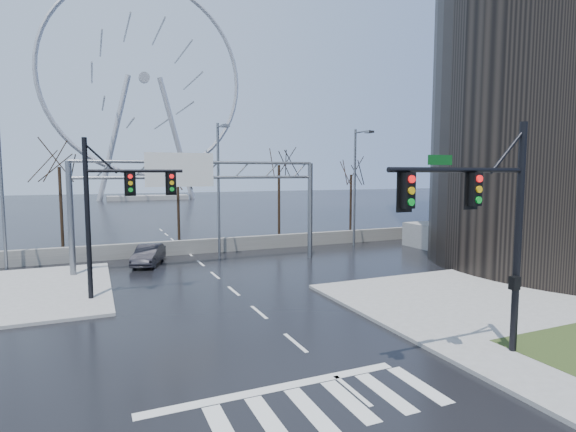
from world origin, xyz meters
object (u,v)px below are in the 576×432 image
signal_mast_far (112,203)px  car (149,255)px  signal_mast_near (491,217)px  sign_gantry (197,190)px  ferris_wheel (144,86)px

signal_mast_far → car: bearing=72.8°
signal_mast_near → sign_gantry: bearing=106.2°
ferris_wheel → car: bearing=-96.1°
signal_mast_near → car: signal_mast_near is taller
signal_mast_near → ferris_wheel: 101.29m
sign_gantry → car: sign_gantry is taller
ferris_wheel → sign_gantry: bearing=-93.8°
sign_gantry → ferris_wheel: ferris_wheel is taller
signal_mast_near → signal_mast_far: same height
signal_mast_far → ferris_wheel: size_ratio=0.16×
signal_mast_near → car: bearing=112.0°
signal_mast_near → ferris_wheel: ferris_wheel is taller
car → sign_gantry: bearing=-13.7°
signal_mast_far → sign_gantry: signal_mast_far is taller
signal_mast_near → signal_mast_far: (-11.01, 13.00, -0.04)m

